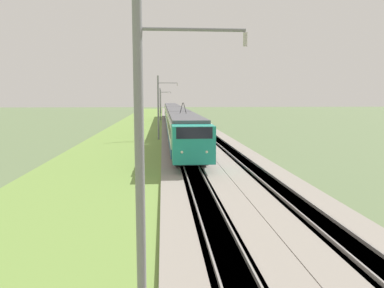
{
  "coord_description": "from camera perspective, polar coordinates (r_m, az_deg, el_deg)",
  "views": [
    {
      "loc": [
        -1.68,
        2.05,
        5.44
      ],
      "look_at": [
        24.41,
        0.0,
        2.14
      ],
      "focal_mm": 35.0,
      "sensor_mm": 36.0,
      "label": 1
    }
  ],
  "objects": [
    {
      "name": "ballast_main",
      "position": [
        51.99,
        -2.21,
        1.35
      ],
      "size": [
        240.0,
        4.4,
        0.3
      ],
      "color": "gray",
      "rests_on": "ground"
    },
    {
      "name": "ballast_adjacent",
      "position": [
        52.35,
        2.65,
        1.38
      ],
      "size": [
        240.0,
        4.4,
        0.3
      ],
      "color": "gray",
      "rests_on": "ground"
    },
    {
      "name": "track_main",
      "position": [
        51.99,
        -2.21,
        1.36
      ],
      "size": [
        240.0,
        1.57,
        0.45
      ],
      "color": "#4C4238",
      "rests_on": "ground"
    },
    {
      "name": "track_adjacent",
      "position": [
        52.35,
        2.65,
        1.4
      ],
      "size": [
        240.0,
        1.57,
        0.45
      ],
      "color": "#4C4238",
      "rests_on": "ground"
    },
    {
      "name": "grass_verge",
      "position": [
        52.18,
        -9.78,
        1.17
      ],
      "size": [
        240.0,
        9.44,
        0.12
      ],
      "color": "olive",
      "rests_on": "ground"
    },
    {
      "name": "passenger_train",
      "position": [
        64.18,
        -2.66,
        4.35
      ],
      "size": [
        79.42,
        2.99,
        4.87
      ],
      "rotation": [
        0.0,
        0.0,
        3.14
      ],
      "color": "teal",
      "rests_on": "ground"
    },
    {
      "name": "catenary_mast_near",
      "position": [
        8.6,
        -7.56,
        -2.19
      ],
      "size": [
        0.22,
        2.56,
        7.82
      ],
      "color": "slate",
      "rests_on": "ground"
    },
    {
      "name": "catenary_mast_mid",
      "position": [
        47.04,
        -5.09,
        5.62
      ],
      "size": [
        0.22,
        2.56,
        8.06
      ],
      "color": "slate",
      "rests_on": "ground"
    },
    {
      "name": "catenary_mast_far",
      "position": [
        85.58,
        -4.83,
        6.11
      ],
      "size": [
        0.22,
        2.56,
        7.46
      ],
      "color": "slate",
      "rests_on": "ground"
    },
    {
      "name": "catenary_mast_distant",
      "position": [
        124.11,
        -4.74,
        6.51
      ],
      "size": [
        0.22,
        2.56,
        7.77
      ],
      "color": "slate",
      "rests_on": "ground"
    }
  ]
}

